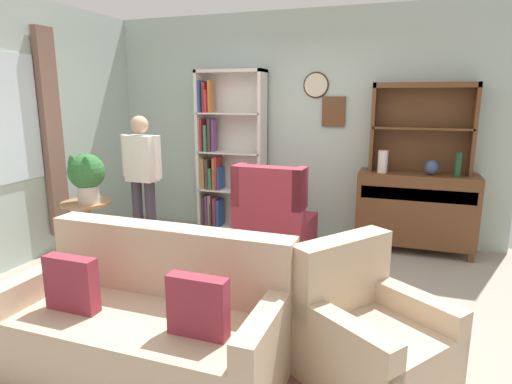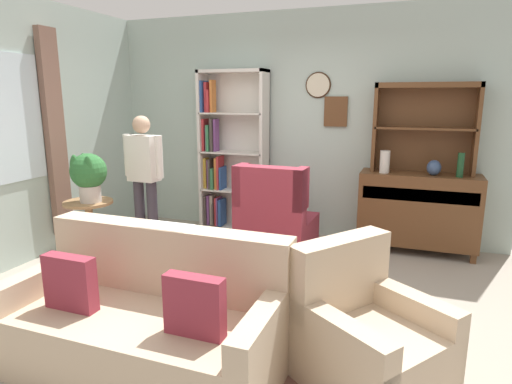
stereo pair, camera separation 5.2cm
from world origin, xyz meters
name	(u,v)px [view 2 (the right image)]	position (x,y,z in m)	size (l,w,h in m)	color
ground_plane	(238,301)	(0.00, 0.00, -0.01)	(5.40, 4.60, 0.02)	#9E9384
wall_back	(301,126)	(0.00, 2.13, 1.40)	(5.00, 0.09, 2.80)	#ADC1B7
wall_left	(6,134)	(-2.52, 0.00, 1.40)	(0.16, 4.20, 2.80)	#ADC1B7
area_rug	(246,319)	(0.20, -0.30, 0.00)	(2.85, 1.81, 0.01)	brown
bookshelf	(228,156)	(-0.93, 1.94, 1.00)	(0.90, 0.30, 2.10)	silver
sideboard	(418,209)	(1.47, 1.86, 0.51)	(1.30, 0.45, 0.92)	brown
sideboard_hutch	(425,116)	(1.47, 1.97, 1.56)	(1.10, 0.26, 1.00)	brown
vase_tall	(385,162)	(1.08, 1.78, 1.05)	(0.11, 0.11, 0.25)	beige
vase_round	(434,168)	(1.60, 1.79, 1.01)	(0.15, 0.15, 0.17)	#33476B
bottle_wine	(461,165)	(1.86, 1.77, 1.05)	(0.07, 0.07, 0.26)	#194223
couch_floral	(148,323)	(-0.19, -1.09, 0.31)	(1.81, 0.87, 0.90)	#C6AD8E
armchair_floral	(367,339)	(1.18, -0.76, 0.29)	(1.07, 1.07, 0.88)	#C6AD8E
wingback_chair	(275,223)	(-0.03, 1.18, 0.38)	(0.80, 0.82, 1.05)	maroon
plant_stand	(90,224)	(-1.90, 0.38, 0.41)	(0.52, 0.52, 0.66)	#997047
potted_plant_large	(88,174)	(-1.86, 0.36, 0.97)	(0.38, 0.38, 0.52)	beige
person_reading	(144,173)	(-1.52, 0.88, 0.91)	(0.52, 0.22, 1.56)	#38333D
coffee_table	(198,274)	(-0.21, -0.33, 0.35)	(0.80, 0.50, 0.42)	brown
book_stack	(192,265)	(-0.23, -0.40, 0.45)	(0.18, 0.15, 0.05)	#B22D33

